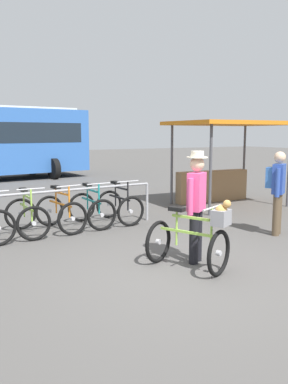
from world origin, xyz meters
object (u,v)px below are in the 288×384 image
at_px(racked_bike_orange, 60,213).
at_px(featured_bicycle, 195,238).
at_px(pedestrian_with_backpack, 277,188).
at_px(person_with_featured_bike, 196,202).
at_px(racked_bike_teal, 91,209).
at_px(racked_bike_black, 119,206).
at_px(racked_bike_lime, 27,217).
at_px(market_stall, 222,154).

xyz_separation_m(racked_bike_orange, featured_bicycle, (0.91, -3.36, 0.12)).
xyz_separation_m(racked_bike_orange, pedestrian_with_backpack, (3.57, -2.45, 0.57)).
relative_size(person_with_featured_bike, pedestrian_with_backpack, 1.05).
xyz_separation_m(featured_bicycle, pedestrian_with_backpack, (2.67, 0.90, 0.45)).
bearing_deg(racked_bike_teal, pedestrian_with_backpack, -41.03).
relative_size(racked_bike_black, featured_bicycle, 0.90).
distance_m(racked_bike_orange, person_with_featured_bike, 3.32).
height_order(racked_bike_lime, racked_bike_orange, same).
height_order(featured_bicycle, market_stall, market_stall).
bearing_deg(person_with_featured_bike, featured_bicycle, -129.17).
xyz_separation_m(racked_bike_lime, pedestrian_with_backpack, (4.27, -2.41, 0.57)).
bearing_deg(racked_bike_teal, market_stall, 10.61).
bearing_deg(racked_bike_orange, pedestrian_with_backpack, -34.48).
relative_size(pedestrian_with_backpack, market_stall, 0.51).
xyz_separation_m(featured_bicycle, person_with_featured_bike, (0.25, 0.30, 0.46)).
distance_m(racked_bike_lime, racked_bike_black, 2.10).
bearing_deg(racked_bike_orange, person_with_featured_bike, -69.32).
xyz_separation_m(person_with_featured_bike, market_stall, (3.84, 3.91, 0.45)).
height_order(racked_bike_lime, racked_bike_teal, same).
xyz_separation_m(racked_bike_lime, racked_bike_black, (2.10, 0.14, 0.00)).
distance_m(racked_bike_orange, racked_bike_black, 1.40).
bearing_deg(person_with_featured_bike, racked_bike_black, 85.57).
bearing_deg(pedestrian_with_backpack, featured_bicycle, -161.28).
bearing_deg(featured_bicycle, racked_bike_orange, 105.09).
distance_m(featured_bicycle, person_with_featured_bike, 0.61).
bearing_deg(person_with_featured_bike, pedestrian_with_backpack, 13.94).
bearing_deg(racked_bike_lime, featured_bicycle, -64.15).
xyz_separation_m(racked_bike_lime, racked_bike_orange, (0.70, 0.05, -0.00)).
xyz_separation_m(person_with_featured_bike, pedestrian_with_backpack, (2.42, 0.60, -0.01)).
relative_size(racked_bike_black, market_stall, 0.35).
height_order(racked_bike_black, person_with_featured_bike, person_with_featured_bike).
distance_m(racked_bike_teal, racked_bike_black, 0.70).
relative_size(racked_bike_orange, person_with_featured_bike, 0.70).
height_order(racked_bike_lime, pedestrian_with_backpack, pedestrian_with_backpack).
distance_m(racked_bike_teal, featured_bicycle, 3.41).
relative_size(racked_bike_lime, market_stall, 0.34).
distance_m(racked_bike_teal, pedestrian_with_backpack, 3.85).
bearing_deg(featured_bicycle, person_with_featured_bike, 50.83).
bearing_deg(racked_bike_lime, racked_bike_teal, 3.88).
height_order(racked_bike_orange, racked_bike_teal, same).
relative_size(racked_bike_orange, racked_bike_teal, 1.07).
bearing_deg(pedestrian_with_backpack, racked_bike_black, 130.49).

